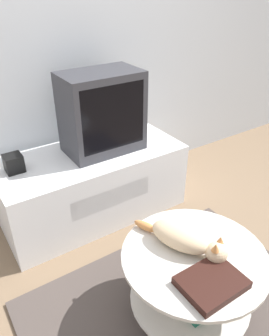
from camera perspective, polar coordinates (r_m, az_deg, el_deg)
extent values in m
plane|color=#7F664C|center=(1.97, 7.27, -23.19)|extent=(12.00, 12.00, 0.00)
cube|color=silver|center=(2.41, -14.30, 22.99)|extent=(8.00, 0.05, 2.60)
cube|color=#4C423D|center=(1.97, 7.29, -23.02)|extent=(1.55, 1.09, 0.02)
cube|color=white|center=(2.44, -7.42, -2.72)|extent=(1.31, 0.60, 0.51)
cube|color=silver|center=(2.20, -3.99, -5.18)|extent=(0.59, 0.01, 0.14)
cube|color=#333338|center=(2.26, -5.71, 9.60)|extent=(0.53, 0.33, 0.55)
cube|color=black|center=(2.12, -3.63, 8.68)|extent=(0.45, 0.01, 0.43)
cube|color=black|center=(2.20, -20.29, 0.78)|extent=(0.11, 0.11, 0.11)
cylinder|color=#B2B2B7|center=(1.94, 9.18, -23.52)|extent=(0.29, 0.29, 0.01)
cylinder|color=#B7B7BC|center=(1.78, 9.74, -19.72)|extent=(0.04, 0.04, 0.41)
cylinder|color=beige|center=(1.84, 9.53, -21.12)|extent=(0.61, 0.61, 0.01)
cylinder|color=beige|center=(1.62, 10.42, -14.82)|extent=(0.69, 0.69, 0.02)
cube|color=#1E664C|center=(1.79, 11.78, -22.13)|extent=(0.23, 0.14, 0.03)
cube|color=#2D478C|center=(1.85, 7.73, -19.69)|extent=(0.14, 0.15, 0.01)
cube|color=black|center=(1.49, 13.26, -18.84)|extent=(0.26, 0.21, 0.04)
ellipsoid|color=beige|center=(1.61, 8.08, -11.68)|extent=(0.26, 0.34, 0.12)
sphere|color=beige|center=(1.57, 14.09, -14.14)|extent=(0.10, 0.10, 0.10)
cone|color=#D18447|center=(1.55, 14.74, -12.04)|extent=(0.04, 0.04, 0.04)
cone|color=#D18447|center=(1.51, 13.96, -13.29)|extent=(0.04, 0.04, 0.04)
ellipsoid|color=#D18447|center=(1.70, 1.97, -10.09)|extent=(0.09, 0.14, 0.04)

